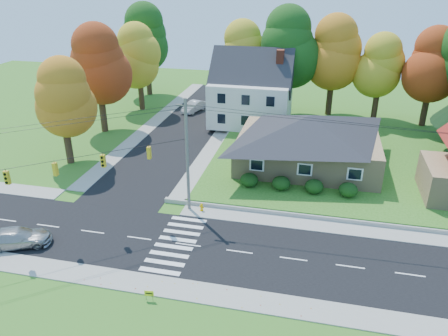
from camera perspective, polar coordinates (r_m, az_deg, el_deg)
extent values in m
plane|color=#3D7923|center=(33.95, -4.70, -9.98)|extent=(120.00, 120.00, 0.00)
cube|color=black|center=(33.95, -4.70, -9.97)|extent=(90.00, 8.00, 0.02)
cube|color=black|center=(58.39, -4.68, 5.44)|extent=(8.00, 44.00, 0.02)
cube|color=#9C9A90|center=(37.96, -2.47, -5.74)|extent=(90.00, 2.00, 0.08)
cube|color=#9C9A90|center=(30.19, -7.60, -15.16)|extent=(90.00, 2.00, 0.08)
cube|color=#3D7923|center=(51.32, 16.55, 1.93)|extent=(30.00, 30.00, 0.50)
cube|color=tan|center=(45.83, 10.85, 2.29)|extent=(14.00, 10.00, 3.20)
pyramid|color=#26262B|center=(44.89, 11.13, 5.47)|extent=(14.60, 10.60, 2.20)
cube|color=silver|center=(57.46, 3.53, 8.59)|extent=(10.00, 8.00, 5.60)
pyramid|color=#26262B|center=(56.47, 3.64, 12.49)|extent=(10.40, 8.40, 2.40)
cube|color=brown|center=(56.49, 7.14, 10.27)|extent=(0.90, 0.90, 9.60)
ellipsoid|color=#163A10|center=(40.99, 3.31, -1.56)|extent=(1.70, 1.70, 1.27)
ellipsoid|color=#163A10|center=(40.67, 7.48, -1.97)|extent=(1.70, 1.70, 1.27)
ellipsoid|color=#163A10|center=(40.57, 11.69, -2.37)|extent=(1.70, 1.70, 1.27)
ellipsoid|color=#163A10|center=(40.69, 15.91, -2.76)|extent=(1.70, 1.70, 1.27)
cylinder|color=#666059|center=(36.27, -4.82, 1.46)|extent=(0.26, 0.26, 10.00)
cube|color=#666059|center=(34.76, -5.08, 8.13)|extent=(1.60, 0.12, 0.12)
cube|color=gold|center=(33.99, -26.48, -1.13)|extent=(0.34, 0.26, 1.00)
cube|color=gold|center=(33.98, -21.17, -0.15)|extent=(0.26, 0.34, 1.00)
cube|color=gold|center=(34.29, -15.49, 0.90)|extent=(0.34, 0.26, 1.00)
cube|color=gold|center=(34.99, -9.76, 1.97)|extent=(0.26, 0.34, 1.00)
cylinder|color=black|center=(33.86, -18.14, 1.44)|extent=(13.02, 10.43, 0.04)
cylinder|color=#3F2A19|center=(63.51, 2.65, 10.10)|extent=(0.80, 0.80, 5.40)
sphere|color=gold|center=(62.63, 2.72, 13.56)|extent=(6.72, 6.72, 6.72)
sphere|color=gold|center=(62.32, 2.75, 15.07)|extent=(5.91, 5.91, 5.91)
sphere|color=gold|center=(62.06, 2.78, 16.60)|extent=(5.11, 5.11, 5.11)
cylinder|color=#3F2A19|center=(61.68, 8.05, 9.88)|extent=(0.86, 0.86, 6.30)
sphere|color=#1B4C15|center=(60.68, 8.31, 14.03)|extent=(7.84, 7.84, 7.84)
sphere|color=#1B4C15|center=(60.36, 8.43, 15.85)|extent=(6.90, 6.90, 6.90)
sphere|color=#1B4C15|center=(60.09, 8.55, 17.69)|extent=(5.96, 5.96, 5.96)
cylinder|color=#3F2A19|center=(62.53, 13.68, 9.41)|extent=(0.83, 0.83, 5.85)
sphere|color=#C3731B|center=(61.59, 14.08, 13.19)|extent=(7.28, 7.28, 7.28)
sphere|color=#C3731B|center=(61.27, 14.26, 14.86)|extent=(6.41, 6.41, 6.41)
sphere|color=#C3731B|center=(61.00, 14.44, 16.53)|extent=(5.53, 5.53, 5.53)
cylinder|color=#3F2A19|center=(62.08, 19.20, 8.19)|extent=(0.77, 0.77, 4.95)
sphere|color=gold|center=(61.23, 19.67, 11.38)|extent=(6.16, 6.16, 6.16)
sphere|color=gold|center=(60.93, 19.88, 12.78)|extent=(5.42, 5.42, 5.42)
sphere|color=gold|center=(60.66, 20.10, 14.20)|extent=(4.68, 4.68, 4.68)
cylinder|color=#3F2A19|center=(62.05, 24.83, 7.48)|extent=(0.80, 0.80, 5.40)
sphere|color=#933212|center=(61.15, 25.49, 10.95)|extent=(6.72, 6.72, 6.72)
sphere|color=#933212|center=(60.84, 25.78, 12.47)|extent=(5.91, 5.91, 5.91)
sphere|color=#933212|center=(60.57, 26.08, 14.01)|extent=(5.11, 5.11, 5.11)
cylinder|color=#3F2A19|center=(49.32, -19.75, 3.34)|extent=(0.77, 0.77, 4.95)
sphere|color=#C3731B|center=(48.21, -20.36, 7.29)|extent=(6.16, 6.16, 6.16)
sphere|color=#C3731B|center=(47.81, -20.64, 9.04)|extent=(5.42, 5.42, 5.42)
sphere|color=#C3731B|center=(47.45, -20.92, 10.82)|extent=(4.68, 4.68, 4.68)
cylinder|color=#3F2A19|center=(57.78, -15.58, 7.43)|extent=(0.83, 0.83, 5.85)
sphere|color=#933212|center=(56.73, -16.07, 11.50)|extent=(7.28, 7.28, 7.28)
sphere|color=#933212|center=(56.36, -16.29, 13.29)|extent=(6.41, 6.41, 6.41)
sphere|color=#933212|center=(56.06, -16.52, 15.11)|extent=(5.53, 5.53, 5.53)
cylinder|color=#3F2A19|center=(66.05, -10.79, 9.83)|extent=(0.80, 0.80, 5.40)
sphere|color=gold|center=(65.18, -11.07, 13.14)|extent=(6.72, 6.72, 6.72)
sphere|color=gold|center=(64.87, -11.19, 14.59)|extent=(5.91, 5.91, 5.91)
sphere|color=gold|center=(64.60, -11.32, 16.05)|extent=(5.11, 5.11, 5.11)
cylinder|color=#3F2A19|center=(73.86, -9.84, 11.84)|extent=(0.86, 0.86, 6.30)
sphere|color=#1B4C15|center=(72.99, -10.10, 15.31)|extent=(7.84, 7.84, 7.84)
sphere|color=#1B4C15|center=(72.71, -10.22, 16.83)|extent=(6.90, 6.90, 6.90)
sphere|color=#1B4C15|center=(72.47, -10.34, 18.37)|extent=(5.96, 5.96, 5.96)
imported|color=#9F9F9F|center=(36.84, -25.42, -8.19)|extent=(5.34, 3.83, 1.44)
imported|color=#B6B5BD|center=(64.36, -4.00, 8.02)|extent=(2.78, 4.76, 1.48)
cylinder|color=#E5A200|center=(38.13, -2.93, -5.59)|extent=(0.33, 0.33, 0.09)
cylinder|color=#E5A200|center=(38.00, -2.94, -5.23)|extent=(0.22, 0.22, 0.51)
sphere|color=#E5A200|center=(37.84, -2.95, -4.83)|extent=(0.24, 0.24, 0.24)
cylinder|color=#E5A200|center=(37.95, -2.95, -5.11)|extent=(0.43, 0.26, 0.11)
cylinder|color=black|center=(29.36, -10.14, -16.20)|extent=(0.02, 0.02, 0.50)
cylinder|color=black|center=(29.21, -9.30, -16.37)|extent=(0.02, 0.02, 0.50)
cube|color=#FDF619|center=(29.09, -9.76, -15.83)|extent=(0.60, 0.11, 0.40)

